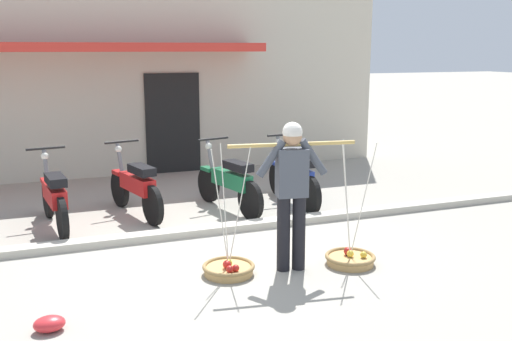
% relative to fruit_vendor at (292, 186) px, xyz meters
% --- Properties ---
extents(ground_plane, '(90.00, 90.00, 0.00)m').
position_rel_fruit_vendor_xyz_m(ground_plane, '(-0.51, 0.90, -0.98)').
color(ground_plane, '#9E998C').
extents(sidewalk_curb, '(20.00, 0.24, 0.10)m').
position_rel_fruit_vendor_xyz_m(sidewalk_curb, '(-0.51, 1.60, -0.93)').
color(sidewalk_curb, '#BAB4A5').
rests_on(sidewalk_curb, ground).
extents(fruit_vendor, '(1.43, 0.25, 1.70)m').
position_rel_fruit_vendor_xyz_m(fruit_vendor, '(0.00, 0.00, 0.00)').
color(fruit_vendor, black).
rests_on(fruit_vendor, ground).
extents(fruit_basket_left_side, '(0.59, 0.59, 1.45)m').
position_rel_fruit_vendor_xyz_m(fruit_basket_left_side, '(-0.71, 0.10, -0.90)').
color(fruit_basket_left_side, tan).
rests_on(fruit_basket_left_side, ground).
extents(fruit_basket_right_side, '(0.59, 0.59, 1.45)m').
position_rel_fruit_vendor_xyz_m(fruit_basket_right_side, '(0.71, -0.10, -0.90)').
color(fruit_basket_right_side, tan).
rests_on(fruit_basket_right_side, ground).
extents(motorcycle_nearest_shop, '(0.54, 1.82, 1.09)m').
position_rel_fruit_vendor_xyz_m(motorcycle_nearest_shop, '(-2.45, 2.58, -0.52)').
color(motorcycle_nearest_shop, black).
rests_on(motorcycle_nearest_shop, ground).
extents(motorcycle_second_in_row, '(0.63, 1.79, 1.09)m').
position_rel_fruit_vendor_xyz_m(motorcycle_second_in_row, '(-1.28, 2.82, -0.52)').
color(motorcycle_second_in_row, black).
rests_on(motorcycle_second_in_row, ground).
extents(motorcycle_third_in_row, '(0.62, 1.79, 1.09)m').
position_rel_fruit_vendor_xyz_m(motorcycle_third_in_row, '(0.12, 2.59, -0.52)').
color(motorcycle_third_in_row, black).
rests_on(motorcycle_third_in_row, ground).
extents(motorcycle_end_of_row, '(0.54, 1.82, 1.09)m').
position_rel_fruit_vendor_xyz_m(motorcycle_end_of_row, '(1.21, 2.58, -0.52)').
color(motorcycle_end_of_row, black).
rests_on(motorcycle_end_of_row, ground).
extents(storefront_building, '(13.00, 6.00, 4.20)m').
position_rel_fruit_vendor_xyz_m(storefront_building, '(-1.98, 8.26, 1.13)').
color(storefront_building, beige).
rests_on(storefront_building, ground).
extents(plastic_litter_bag, '(0.28, 0.22, 0.14)m').
position_rel_fruit_vendor_xyz_m(plastic_litter_bag, '(-2.63, -0.60, -0.91)').
color(plastic_litter_bag, red).
rests_on(plastic_litter_bag, ground).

